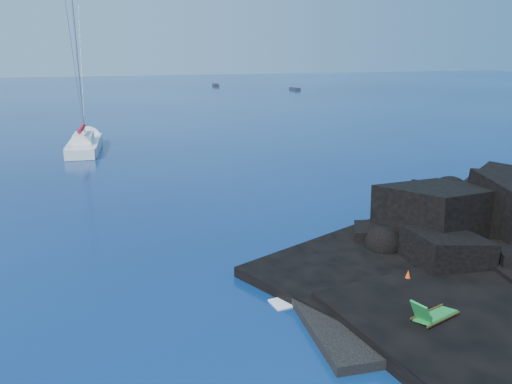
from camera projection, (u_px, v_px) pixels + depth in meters
ground at (309, 342)px, 16.80m from camera, size 400.00×400.00×0.00m
beach at (412, 312)px, 18.70m from camera, size 9.08×6.86×0.70m
surf_foam at (361, 264)px, 22.94m from camera, size 10.00×8.00×0.06m
sailboat at (85, 150)px, 49.63m from camera, size 4.29×13.75×14.18m
deck_chair at (436, 309)px, 16.96m from camera, size 1.96×1.25×1.25m
towel at (466, 317)px, 17.61m from camera, size 2.08×1.36×0.05m
sunbather at (466, 314)px, 17.58m from camera, size 1.69×0.80×0.22m
marker_cone at (408, 277)px, 20.11m from camera, size 0.52×0.52×0.60m
distant_boat_a at (216, 86)px, 142.26m from camera, size 2.32×5.16×0.66m
distant_boat_b at (295, 90)px, 127.49m from camera, size 1.58×4.58×0.60m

